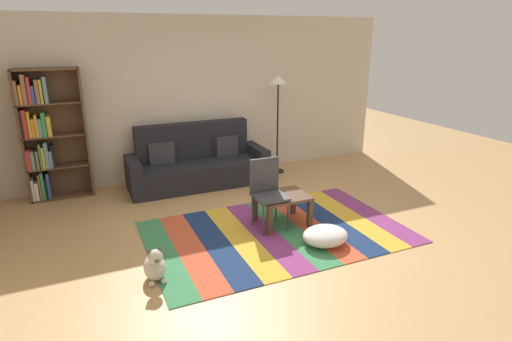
{
  "coord_description": "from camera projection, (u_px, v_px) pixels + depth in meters",
  "views": [
    {
      "loc": [
        -2.15,
        -4.41,
        2.4
      ],
      "look_at": [
        0.01,
        0.46,
        0.65
      ],
      "focal_mm": 29.3,
      "sensor_mm": 36.0,
      "label": 1
    }
  ],
  "objects": [
    {
      "name": "folding_chair",
      "position": [
        267.0,
        188.0,
        5.31
      ],
      "size": [
        0.4,
        0.4,
        0.9
      ],
      "rotation": [
        0.0,
        0.0,
        -0.65
      ],
      "color": "#38383D",
      "rests_on": "ground_plane"
    },
    {
      "name": "ground_plane",
      "position": [
        270.0,
        228.0,
        5.4
      ],
      "size": [
        14.0,
        14.0,
        0.0
      ],
      "primitive_type": "plane",
      "color": "tan"
    },
    {
      "name": "back_wall",
      "position": [
        207.0,
        98.0,
        7.2
      ],
      "size": [
        6.8,
        0.1,
        2.7
      ],
      "primitive_type": "cube",
      "color": "beige",
      "rests_on": "ground_plane"
    },
    {
      "name": "coffee_table",
      "position": [
        282.0,
        200.0,
        5.43
      ],
      "size": [
        0.66,
        0.53,
        0.4
      ],
      "color": "#513826",
      "rests_on": "rug"
    },
    {
      "name": "standing_lamp",
      "position": [
        278.0,
        92.0,
        7.19
      ],
      "size": [
        0.32,
        0.32,
        1.73
      ],
      "color": "black",
      "rests_on": "ground_plane"
    },
    {
      "name": "tv_remote",
      "position": [
        272.0,
        194.0,
        5.41
      ],
      "size": [
        0.05,
        0.15,
        0.02
      ],
      "primitive_type": "cube",
      "rotation": [
        0.0,
        0.0,
        -0.03
      ],
      "color": "black",
      "rests_on": "coffee_table"
    },
    {
      "name": "dog",
      "position": [
        155.0,
        266.0,
        4.23
      ],
      "size": [
        0.22,
        0.35,
        0.4
      ],
      "color": "beige",
      "rests_on": "ground_plane"
    },
    {
      "name": "pouf",
      "position": [
        325.0,
        236.0,
        4.95
      ],
      "size": [
        0.55,
        0.47,
        0.21
      ],
      "primitive_type": "ellipsoid",
      "color": "white",
      "rests_on": "rug"
    },
    {
      "name": "rug",
      "position": [
        277.0,
        232.0,
        5.29
      ],
      "size": [
        3.2,
        2.02,
        0.01
      ],
      "color": "#387F4C",
      "rests_on": "ground_plane"
    },
    {
      "name": "couch",
      "position": [
        197.0,
        165.0,
        6.92
      ],
      "size": [
        2.26,
        0.8,
        1.0
      ],
      "color": "black",
      "rests_on": "ground_plane"
    },
    {
      "name": "bookshelf",
      "position": [
        46.0,
        136.0,
        6.12
      ],
      "size": [
        0.9,
        0.28,
        1.94
      ],
      "color": "brown",
      "rests_on": "ground_plane"
    }
  ]
}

